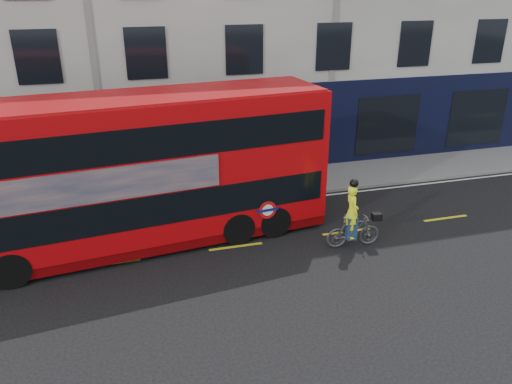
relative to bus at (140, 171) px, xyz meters
name	(u,v)px	position (x,y,z in m)	size (l,w,h in m)	color
ground	(112,290)	(-1.18, -2.65, -2.53)	(120.00, 120.00, 0.00)	black
pavement	(109,200)	(-1.18, 3.85, -2.47)	(60.00, 3.00, 0.12)	slate
kerb	(110,215)	(-1.18, 2.35, -2.47)	(60.00, 0.12, 0.13)	slate
road_edge_line	(110,220)	(-1.18, 2.05, -2.53)	(58.00, 0.10, 0.01)	silver
lane_dashes	(111,263)	(-1.18, -1.15, -2.53)	(58.00, 0.12, 0.01)	yellow
bus	(140,171)	(0.00, 0.00, 0.00)	(12.48, 4.16, 4.94)	#BD070B
cyclist	(353,224)	(6.52, -2.14, -1.73)	(1.87, 0.68, 2.40)	#46484B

